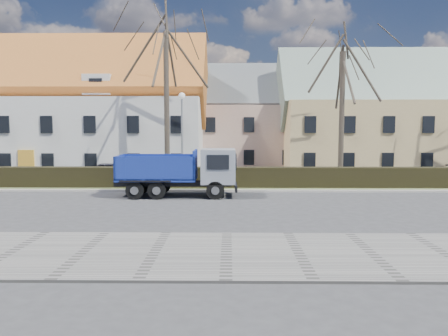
{
  "coord_description": "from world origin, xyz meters",
  "views": [
    {
      "loc": [
        2.31,
        -21.63,
        3.93
      ],
      "look_at": [
        2.01,
        3.01,
        1.6
      ],
      "focal_mm": 35.0,
      "sensor_mm": 36.0,
      "label": 1
    }
  ],
  "objects_px": {
    "streetlight": "(182,139)",
    "cart_frame": "(144,186)",
    "dump_truck": "(173,172)",
    "parked_car_a": "(112,171)"
  },
  "relations": [
    {
      "from": "cart_frame",
      "to": "parked_car_a",
      "type": "distance_m",
      "value": 7.64
    },
    {
      "from": "cart_frame",
      "to": "parked_car_a",
      "type": "xyz_separation_m",
      "value": [
        -3.73,
        6.66,
        0.27
      ]
    },
    {
      "from": "streetlight",
      "to": "parked_car_a",
      "type": "distance_m",
      "value": 7.44
    },
    {
      "from": "dump_truck",
      "to": "parked_car_a",
      "type": "height_order",
      "value": "dump_truck"
    },
    {
      "from": "dump_truck",
      "to": "cart_frame",
      "type": "xyz_separation_m",
      "value": [
        -1.96,
        1.52,
        -1.03
      ]
    },
    {
      "from": "streetlight",
      "to": "cart_frame",
      "type": "bearing_deg",
      "value": -127.37
    },
    {
      "from": "dump_truck",
      "to": "parked_car_a",
      "type": "distance_m",
      "value": 9.99
    },
    {
      "from": "dump_truck",
      "to": "parked_car_a",
      "type": "relative_size",
      "value": 1.86
    },
    {
      "from": "streetlight",
      "to": "dump_truck",
      "type": "bearing_deg",
      "value": -90.85
    },
    {
      "from": "streetlight",
      "to": "parked_car_a",
      "type": "height_order",
      "value": "streetlight"
    }
  ]
}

